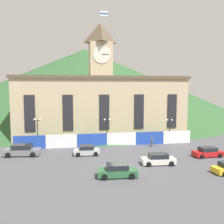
% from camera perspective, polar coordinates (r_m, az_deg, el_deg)
% --- Properties ---
extents(ground_plane, '(160.00, 160.00, 0.00)m').
position_cam_1_polar(ground_plane, '(32.75, 2.31, -12.89)').
color(ground_plane, '#4C4C51').
extents(civic_building, '(34.30, 11.60, 25.87)m').
position_cam_1_polar(civic_building, '(52.26, -2.62, 1.80)').
color(civic_building, '#C6B289').
rests_on(civic_building, ground).
extents(banner_fence, '(31.70, 0.12, 2.32)m').
position_cam_1_polar(banner_fence, '(44.55, -1.17, -6.33)').
color(banner_fence, '#2347B2').
rests_on(banner_fence, ground).
extents(hillside_backdrop, '(118.76, 118.76, 25.58)m').
position_cam_1_polar(hillside_backdrop, '(102.12, -6.24, 6.95)').
color(hillside_backdrop, '#2D562D').
rests_on(hillside_backdrop, ground).
extents(street_lamp_center, '(1.26, 0.36, 5.10)m').
position_cam_1_polar(street_lamp_center, '(44.88, -16.68, -3.19)').
color(street_lamp_center, black).
rests_on(street_lamp_center, ground).
extents(street_lamp_left, '(1.26, 0.36, 4.79)m').
position_cam_1_polar(street_lamp_left, '(45.11, -1.13, -3.16)').
color(street_lamp_left, black).
rests_on(street_lamp_left, ground).
extents(street_lamp_far_right, '(1.26, 0.36, 4.46)m').
position_cam_1_polar(street_lamp_far_right, '(48.39, 12.99, -2.95)').
color(street_lamp_far_right, black).
rests_on(street_lamp_far_right, ground).
extents(car_green_wagon, '(4.73, 2.42, 1.55)m').
position_cam_1_polar(car_green_wagon, '(29.83, 1.23, -13.31)').
color(car_green_wagon, '#2D663D').
rests_on(car_green_wagon, ground).
extents(car_white_taxi, '(4.64, 2.43, 1.50)m').
position_cam_1_polar(car_white_taxi, '(34.92, 10.55, -10.60)').
color(car_white_taxi, white).
rests_on(car_white_taxi, ground).
extents(car_silver_hatch, '(3.96, 2.14, 1.50)m').
position_cam_1_polar(car_silver_hatch, '(39.06, -5.80, -8.79)').
color(car_silver_hatch, '#B7B7BC').
rests_on(car_silver_hatch, ground).
extents(car_red_sedan, '(4.46, 2.26, 1.45)m').
position_cam_1_polar(car_red_sedan, '(40.73, 21.03, -8.56)').
color(car_red_sedan, red).
rests_on(car_red_sedan, ground).
extents(car_gray_pickup, '(5.47, 2.77, 1.75)m').
position_cam_1_polar(car_gray_pickup, '(40.87, -19.83, -8.27)').
color(car_gray_pickup, slate).
rests_on(car_gray_pickup, ground).
extents(pedestrian, '(0.48, 0.48, 1.64)m').
position_cam_1_polar(pedestrian, '(44.66, 9.08, -6.72)').
color(pedestrian, '#4C4C4C').
rests_on(pedestrian, ground).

